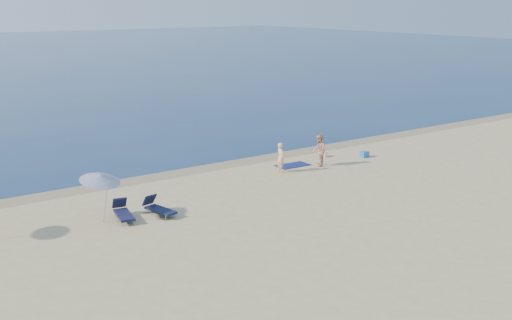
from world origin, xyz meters
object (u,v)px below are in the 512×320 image
(person_left, at_px, (281,157))
(umbrella_near, at_px, (100,178))
(person_right, at_px, (319,150))
(blue_cooler, at_px, (365,154))

(person_left, relative_size, umbrella_near, 0.73)
(person_right, relative_size, umbrella_near, 0.80)
(person_left, height_order, person_right, person_right)
(blue_cooler, relative_size, umbrella_near, 0.21)
(person_left, height_order, umbrella_near, umbrella_near)
(person_right, height_order, umbrella_near, umbrella_near)
(blue_cooler, height_order, umbrella_near, umbrella_near)
(person_left, distance_m, blue_cooler, 6.04)
(umbrella_near, bearing_deg, blue_cooler, -11.66)
(person_right, bearing_deg, blue_cooler, 129.14)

